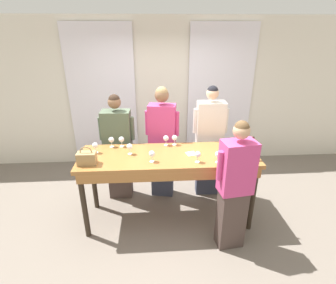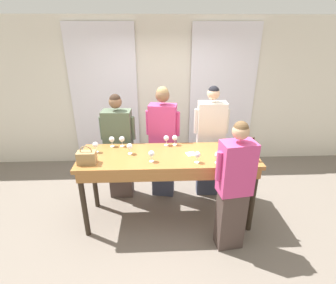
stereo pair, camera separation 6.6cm
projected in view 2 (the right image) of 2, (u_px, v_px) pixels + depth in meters
The scene contains 22 objects.
ground_plane at pixel (168, 217), 3.90m from camera, with size 18.00×18.00×0.00m, color #70665B.
wall_back at pixel (164, 94), 5.08m from camera, with size 12.00×0.06×2.80m.
curtain_panel_left at pixel (105, 98), 5.00m from camera, with size 1.25×0.03×2.69m.
curtain_panel_right at pixel (222, 97), 5.09m from camera, with size 1.25×0.03×2.69m.
tasting_bar at pixel (168, 163), 3.51m from camera, with size 2.36×0.77×1.03m.
wine_bottle at pixel (252, 152), 3.30m from camera, with size 0.07×0.07×0.31m.
handbag at pixel (87, 157), 3.23m from camera, with size 0.23×0.14×0.24m.
wine_glass_front_left at pixel (237, 146), 3.49m from camera, with size 0.08×0.08×0.15m.
wine_glass_front_mid at pixel (151, 154), 3.27m from camera, with size 0.08×0.08×0.15m.
wine_glass_front_right at pixel (218, 155), 3.24m from camera, with size 0.08×0.08×0.15m.
wine_glass_center_left at pixel (95, 145), 3.52m from camera, with size 0.08×0.08×0.15m.
wine_glass_center_mid at pixel (112, 140), 3.69m from camera, with size 0.08×0.08×0.15m.
wine_glass_center_right at pixel (175, 138), 3.74m from camera, with size 0.08×0.08×0.15m.
wine_glass_back_left at pixel (130, 147), 3.47m from camera, with size 0.08×0.08×0.15m.
wine_glass_back_mid at pixel (197, 155), 3.24m from camera, with size 0.08×0.08×0.15m.
wine_glass_back_right at pixel (122, 139), 3.70m from camera, with size 0.08×0.08×0.15m.
wine_glass_near_host at pixel (166, 138), 3.73m from camera, with size 0.08×0.08×0.15m.
napkin at pixel (191, 154), 3.50m from camera, with size 0.15×0.15×0.00m.
guest_olive_jacket at pixel (119, 148), 4.09m from camera, with size 0.54×0.28×1.71m.
guest_pink_top at pixel (163, 142), 4.08m from camera, with size 0.52×0.30×1.81m.
guest_cream_sweater at pixel (210, 142), 4.12m from camera, with size 0.54×0.25×1.82m.
host_pouring at pixel (234, 188), 3.07m from camera, with size 0.50×0.30×1.69m.
Camera 2 is at (-0.14, -3.12, 2.58)m, focal length 28.00 mm.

